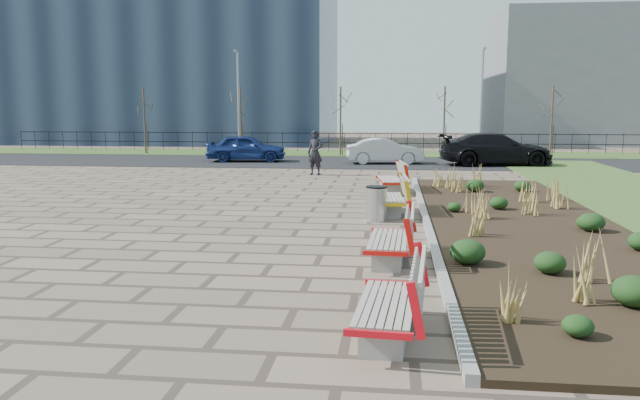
# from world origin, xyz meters

# --- Properties ---
(ground) EXTENTS (120.00, 120.00, 0.00)m
(ground) POSITION_xyz_m (0.00, 0.00, 0.00)
(ground) COLOR #766051
(ground) RESTS_ON ground
(planting_bed) EXTENTS (4.50, 18.00, 0.10)m
(planting_bed) POSITION_xyz_m (6.25, 5.00, 0.05)
(planting_bed) COLOR black
(planting_bed) RESTS_ON ground
(planting_curb) EXTENTS (0.16, 18.00, 0.15)m
(planting_curb) POSITION_xyz_m (3.92, 5.00, 0.07)
(planting_curb) COLOR gray
(planting_curb) RESTS_ON ground
(grass_verge_far) EXTENTS (80.00, 5.00, 0.04)m
(grass_verge_far) POSITION_xyz_m (0.00, 28.00, 0.02)
(grass_verge_far) COLOR #33511E
(grass_verge_far) RESTS_ON ground
(road) EXTENTS (80.00, 7.00, 0.02)m
(road) POSITION_xyz_m (0.00, 22.00, 0.01)
(road) COLOR black
(road) RESTS_ON ground
(bench_a) EXTENTS (1.06, 2.16, 1.00)m
(bench_a) POSITION_xyz_m (3.00, -2.65, 0.50)
(bench_a) COLOR red
(bench_a) RESTS_ON ground
(bench_b) EXTENTS (0.99, 2.14, 1.00)m
(bench_b) POSITION_xyz_m (3.00, 1.21, 0.50)
(bench_b) COLOR red
(bench_b) RESTS_ON ground
(bench_c) EXTENTS (1.03, 2.15, 1.00)m
(bench_c) POSITION_xyz_m (3.00, 6.56, 0.50)
(bench_c) COLOR #D3A20B
(bench_c) RESTS_ON ground
(bench_d) EXTENTS (1.17, 2.20, 1.00)m
(bench_d) POSITION_xyz_m (3.00, 10.89, 0.50)
(bench_d) COLOR red
(bench_d) RESTS_ON ground
(litter_bin) EXTENTS (0.53, 0.53, 0.88)m
(litter_bin) POSITION_xyz_m (2.67, 5.49, 0.44)
(litter_bin) COLOR #B2B2B7
(litter_bin) RESTS_ON ground
(pedestrian) EXTENTS (0.81, 0.67, 1.90)m
(pedestrian) POSITION_xyz_m (-0.20, 15.97, 0.95)
(pedestrian) COLOR black
(pedestrian) RESTS_ON ground
(car_blue) EXTENTS (4.30, 2.13, 1.41)m
(car_blue) POSITION_xyz_m (-4.60, 21.88, 0.73)
(car_blue) COLOR navy
(car_blue) RESTS_ON road
(car_silver) EXTENTS (4.01, 1.84, 1.27)m
(car_silver) POSITION_xyz_m (2.68, 21.48, 0.66)
(car_silver) COLOR #B4B7BD
(car_silver) RESTS_ON road
(car_black) EXTENTS (5.66, 2.80, 1.58)m
(car_black) POSITION_xyz_m (8.12, 21.21, 0.81)
(car_black) COLOR black
(car_black) RESTS_ON road
(tree_a) EXTENTS (1.40, 1.40, 4.00)m
(tree_a) POSITION_xyz_m (-12.00, 26.50, 2.04)
(tree_a) COLOR #4C3D2D
(tree_a) RESTS_ON grass_verge_far
(tree_b) EXTENTS (1.40, 1.40, 4.00)m
(tree_b) POSITION_xyz_m (-6.00, 26.50, 2.04)
(tree_b) COLOR #4C3D2D
(tree_b) RESTS_ON grass_verge_far
(tree_c) EXTENTS (1.40, 1.40, 4.00)m
(tree_c) POSITION_xyz_m (0.00, 26.50, 2.04)
(tree_c) COLOR #4C3D2D
(tree_c) RESTS_ON grass_verge_far
(tree_d) EXTENTS (1.40, 1.40, 4.00)m
(tree_d) POSITION_xyz_m (6.00, 26.50, 2.04)
(tree_d) COLOR #4C3D2D
(tree_d) RESTS_ON grass_verge_far
(tree_e) EXTENTS (1.40, 1.40, 4.00)m
(tree_e) POSITION_xyz_m (12.00, 26.50, 2.04)
(tree_e) COLOR #4C3D2D
(tree_e) RESTS_ON grass_verge_far
(lamp_west) EXTENTS (0.24, 0.60, 6.00)m
(lamp_west) POSITION_xyz_m (-6.00, 26.00, 3.04)
(lamp_west) COLOR gray
(lamp_west) RESTS_ON grass_verge_far
(lamp_east) EXTENTS (0.24, 0.60, 6.00)m
(lamp_east) POSITION_xyz_m (8.00, 26.00, 3.04)
(lamp_east) COLOR gray
(lamp_east) RESTS_ON grass_verge_far
(railing_fence) EXTENTS (44.00, 0.10, 1.20)m
(railing_fence) POSITION_xyz_m (0.00, 29.50, 0.64)
(railing_fence) COLOR black
(railing_fence) RESTS_ON grass_verge_far
(building_glass) EXTENTS (40.00, 14.00, 15.00)m
(building_glass) POSITION_xyz_m (-22.00, 40.00, 7.50)
(building_glass) COLOR #192338
(building_glass) RESTS_ON ground
(building_grey) EXTENTS (18.00, 12.00, 10.00)m
(building_grey) POSITION_xyz_m (20.00, 42.00, 5.00)
(building_grey) COLOR slate
(building_grey) RESTS_ON ground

